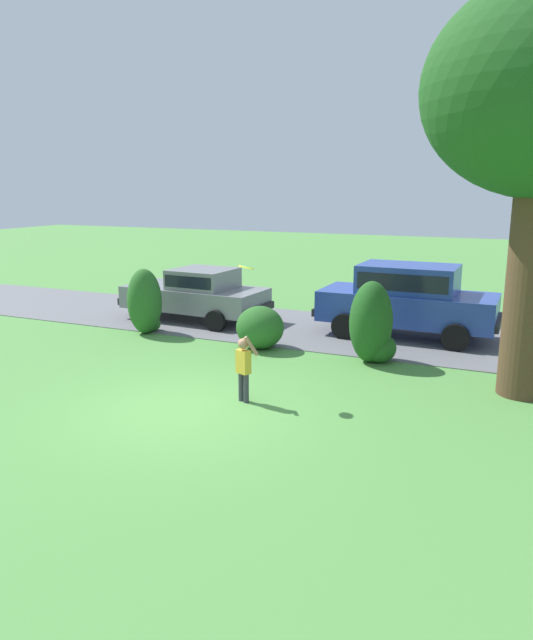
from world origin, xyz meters
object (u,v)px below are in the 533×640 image
(parked_suv, at_px, (407,297))
(frisbee, at_px, (246,267))
(child_thrower, at_px, (244,364))
(parked_sedan, at_px, (197,292))

(parked_suv, xyz_separation_m, frisbee, (-1.92, -5.71, 1.37))
(parked_suv, bearing_deg, child_thrower, -106.28)
(child_thrower, bearing_deg, frisbee, 107.52)
(child_thrower, height_order, frisbee, frisbee)
(parked_suv, xyz_separation_m, child_thrower, (-1.79, -6.13, -0.36))
(parked_sedan, distance_m, frisbee, 6.78)
(parked_suv, distance_m, frisbee, 6.18)
(parked_sedan, xyz_separation_m, child_thrower, (4.25, -5.56, -0.13))
(parked_sedan, distance_m, child_thrower, 7.00)
(parked_sedan, bearing_deg, frisbee, -51.35)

